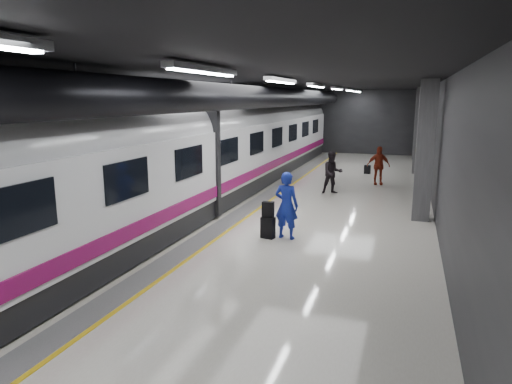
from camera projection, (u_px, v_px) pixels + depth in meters
The scene contains 9 objects.
ground at pixel (270, 223), 14.55m from camera, with size 40.00×40.00×0.00m, color silver.
platform_hall at pixel (271, 110), 14.82m from camera, with size 10.02×40.02×4.51m.
train at pixel (177, 155), 15.15m from camera, with size 3.05×38.00×4.05m.
traveler_main at pixel (287, 205), 12.81m from camera, with size 0.70×0.46×1.91m, color #191EBB.
suitcase_main at pixel (268, 228), 12.94m from camera, with size 0.38×0.24×0.61m, color black.
shoulder_bag at pixel (268, 209), 12.85m from camera, with size 0.33×0.18×0.44m, color black.
traveler_far_a at pixel (332, 173), 18.95m from camera, with size 0.86×0.67×1.76m, color black.
traveler_far_b at pixel (378, 166), 20.95m from camera, with size 1.03×0.43×1.76m, color maroon.
suitcase_far at pixel (367, 169), 24.08m from camera, with size 0.31×0.20×0.46m, color black.
Camera 1 is at (4.06, -13.47, 3.90)m, focal length 32.00 mm.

